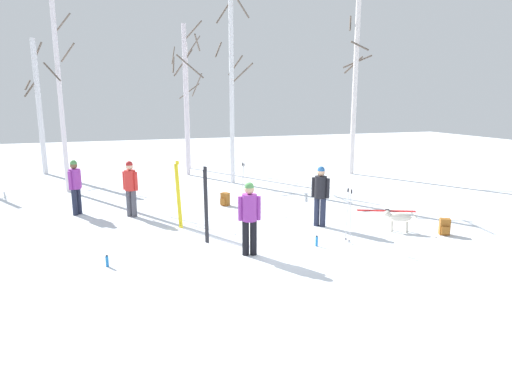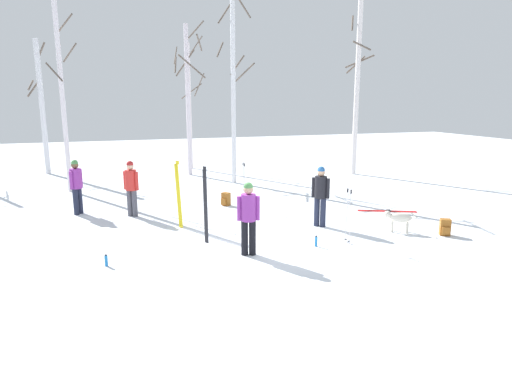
{
  "view_description": "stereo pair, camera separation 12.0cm",
  "coord_description": "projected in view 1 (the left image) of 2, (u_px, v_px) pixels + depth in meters",
  "views": [
    {
      "loc": [
        -3.9,
        -9.89,
        3.55
      ],
      "look_at": [
        0.03,
        1.53,
        1.0
      ],
      "focal_mm": 31.11,
      "sensor_mm": 36.0,
      "label": 1
    },
    {
      "loc": [
        -3.79,
        -9.93,
        3.55
      ],
      "look_at": [
        0.03,
        1.53,
        1.0
      ],
      "focal_mm": 31.11,
      "sensor_mm": 36.0,
      "label": 2
    }
  ],
  "objects": [
    {
      "name": "water_bottle_0",
      "position": [
        107.0,
        261.0,
        9.53
      ],
      "size": [
        0.07,
        0.07,
        0.26
      ],
      "color": "#1E72BF",
      "rests_on": "ground_plane"
    },
    {
      "name": "ski_poles_1",
      "position": [
        349.0,
        214.0,
        11.0
      ],
      "size": [
        0.07,
        0.26,
        1.38
      ],
      "color": "#B2B2BC",
      "rests_on": "ground_plane"
    },
    {
      "name": "person_1",
      "position": [
        320.0,
        192.0,
        12.4
      ],
      "size": [
        0.41,
        0.39,
        1.72
      ],
      "color": "#1E2338",
      "rests_on": "ground_plane"
    },
    {
      "name": "person_0",
      "position": [
        249.0,
        214.0,
        10.08
      ],
      "size": [
        0.51,
        0.34,
        1.72
      ],
      "color": "black",
      "rests_on": "ground_plane"
    },
    {
      "name": "ski_poles_0",
      "position": [
        243.0,
        184.0,
        14.51
      ],
      "size": [
        0.07,
        0.28,
        1.51
      ],
      "color": "#B2B2BC",
      "rests_on": "ground_plane"
    },
    {
      "name": "backpack_1",
      "position": [
        225.0,
        199.0,
        14.98
      ],
      "size": [
        0.34,
        0.34,
        0.44
      ],
      "color": "#99591E",
      "rests_on": "ground_plane"
    },
    {
      "name": "birch_tree_1",
      "position": [
        39.0,
        106.0,
        20.64
      ],
      "size": [
        1.02,
        0.97,
        6.23
      ],
      "color": "silver",
      "rests_on": "ground_plane"
    },
    {
      "name": "person_2",
      "position": [
        75.0,
        184.0,
        13.66
      ],
      "size": [
        0.36,
        0.43,
        1.72
      ],
      "color": "#1E2338",
      "rests_on": "ground_plane"
    },
    {
      "name": "dog",
      "position": [
        398.0,
        218.0,
        12.01
      ],
      "size": [
        0.76,
        0.56,
        0.57
      ],
      "color": "beige",
      "rests_on": "ground_plane"
    },
    {
      "name": "backpack_0",
      "position": [
        445.0,
        227.0,
        11.76
      ],
      "size": [
        0.33,
        0.34,
        0.44
      ],
      "color": "#99591E",
      "rests_on": "ground_plane"
    },
    {
      "name": "birch_tree_5",
      "position": [
        232.0,
        88.0,
        18.24
      ],
      "size": [
        1.6,
        1.58,
        7.64
      ],
      "color": "silver",
      "rests_on": "ground_plane"
    },
    {
      "name": "ski_pair_planted_0",
      "position": [
        178.0,
        195.0,
        12.25
      ],
      "size": [
        0.16,
        0.2,
        1.89
      ],
      "color": "yellow",
      "rests_on": "ground_plane"
    },
    {
      "name": "birch_tree_2",
      "position": [
        60.0,
        93.0,
        16.46
      ],
      "size": [
        1.14,
        1.14,
        7.37
      ],
      "color": "silver",
      "rests_on": "ground_plane"
    },
    {
      "name": "ski_pair_planted_1",
      "position": [
        206.0,
        206.0,
        10.94
      ],
      "size": [
        0.09,
        0.15,
        1.94
      ],
      "color": "black",
      "rests_on": "ground_plane"
    },
    {
      "name": "birch_tree_3",
      "position": [
        186.0,
        97.0,
        20.29
      ],
      "size": [
        1.44,
        1.59,
        6.95
      ],
      "color": "silver",
      "rests_on": "ground_plane"
    },
    {
      "name": "birch_tree_6",
      "position": [
        355.0,
        88.0,
        20.51
      ],
      "size": [
        1.47,
        1.5,
        7.83
      ],
      "color": "silver",
      "rests_on": "ground_plane"
    },
    {
      "name": "birch_tree_4",
      "position": [
        188.0,
        103.0,
        22.38
      ],
      "size": [
        1.56,
        1.25,
        6.61
      ],
      "color": "silver",
      "rests_on": "ground_plane"
    },
    {
      "name": "water_bottle_1",
      "position": [
        317.0,
        241.0,
        10.85
      ],
      "size": [
        0.07,
        0.07,
        0.27
      ],
      "color": "#1E72BF",
      "rests_on": "ground_plane"
    },
    {
      "name": "person_3",
      "position": [
        130.0,
        185.0,
        13.43
      ],
      "size": [
        0.42,
        0.37,
        1.72
      ],
      "color": "#4C4C56",
      "rests_on": "ground_plane"
    },
    {
      "name": "ground_plane",
      "position": [
        275.0,
        243.0,
        11.13
      ],
      "size": [
        60.0,
        60.0,
        0.0
      ],
      "primitive_type": "plane",
      "color": "white"
    },
    {
      "name": "ski_pair_lying_0",
      "position": [
        386.0,
        211.0,
        14.27
      ],
      "size": [
        1.76,
        0.92,
        0.05
      ],
      "color": "red",
      "rests_on": "ground_plane"
    }
  ]
}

